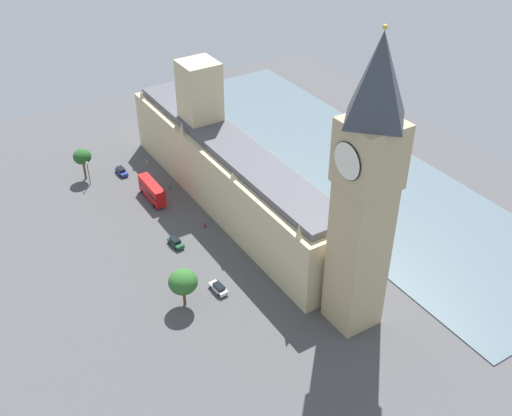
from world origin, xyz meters
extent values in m
plane|color=#4C4C4F|center=(0.00, 0.00, 0.00)|extent=(148.60, 148.60, 0.00)
cube|color=slate|center=(-35.35, 0.00, 0.12)|extent=(40.05, 133.74, 0.25)
cube|color=#CCBA8E|center=(-2.00, 0.00, 7.68)|extent=(13.41, 78.60, 15.37)
cube|color=#CCBA8E|center=(-2.00, -14.15, 15.50)|extent=(8.37, 8.37, 31.00)
cube|color=#4C4C54|center=(-2.00, 0.00, 16.17)|extent=(10.19, 75.45, 1.60)
cone|color=#CCBA8E|center=(4.31, -35.37, 16.55)|extent=(1.20, 1.20, 2.36)
cone|color=#CCBA8E|center=(4.31, -11.79, 16.95)|extent=(1.20, 1.20, 3.17)
cone|color=#CCBA8E|center=(4.31, 11.79, 16.30)|extent=(1.20, 1.20, 1.86)
cone|color=#CCBA8E|center=(4.31, 35.37, 16.94)|extent=(1.20, 1.20, 3.14)
cube|color=tan|center=(-1.93, 44.52, 14.86)|extent=(8.00, 8.00, 29.73)
cube|color=tan|center=(-1.93, 44.52, 35.31)|extent=(8.80, 8.80, 11.16)
cylinder|color=silver|center=(2.63, 44.52, 35.31)|extent=(0.25, 6.08, 6.08)
torus|color=black|center=(2.63, 44.52, 35.31)|extent=(0.24, 6.32, 6.32)
cylinder|color=silver|center=(-1.93, 39.96, 35.31)|extent=(6.08, 0.25, 6.08)
torus|color=black|center=(-1.93, 39.96, 35.31)|extent=(6.32, 0.24, 6.32)
pyramid|color=#383D47|center=(-1.93, 44.52, 47.86)|extent=(8.80, 8.80, 13.93)
sphere|color=gold|center=(-1.93, 44.52, 55.22)|extent=(0.80, 0.80, 0.80)
cube|color=navy|center=(15.06, -27.20, 0.72)|extent=(1.96, 4.59, 0.75)
cube|color=black|center=(15.07, -27.43, 1.42)|extent=(1.58, 2.59, 0.65)
cylinder|color=black|center=(14.20, -25.80, 0.34)|extent=(0.28, 0.69, 0.68)
cylinder|color=black|center=(15.79, -25.72, 0.34)|extent=(0.28, 0.69, 0.68)
cylinder|color=black|center=(14.34, -28.68, 0.34)|extent=(0.28, 0.69, 0.68)
cylinder|color=black|center=(15.92, -28.61, 0.34)|extent=(0.28, 0.69, 0.68)
cube|color=red|center=(13.11, -12.14, 2.65)|extent=(2.51, 10.50, 4.20)
cube|color=black|center=(13.11, -12.14, 2.73)|extent=(2.57, 10.10, 0.70)
cylinder|color=black|center=(14.26, -15.82, 0.55)|extent=(0.35, 1.10, 1.10)
cylinder|color=black|center=(11.96, -15.81, 0.55)|extent=(0.35, 1.10, 1.10)
cylinder|color=black|center=(14.27, -8.47, 0.55)|extent=(0.35, 1.10, 1.10)
cylinder|color=black|center=(11.97, -8.46, 0.55)|extent=(0.35, 1.10, 1.10)
cube|color=#19472D|center=(16.30, 7.23, 0.72)|extent=(2.16, 4.55, 0.75)
cube|color=black|center=(16.32, 7.01, 1.42)|extent=(1.71, 2.59, 0.65)
cylinder|color=black|center=(15.37, 8.57, 0.34)|extent=(0.31, 0.70, 0.68)
cylinder|color=black|center=(16.99, 8.71, 0.34)|extent=(0.31, 0.70, 0.68)
cylinder|color=black|center=(15.61, 5.76, 0.34)|extent=(0.31, 0.70, 0.68)
cylinder|color=black|center=(17.23, 5.90, 0.34)|extent=(0.31, 0.70, 0.68)
cube|color=silver|center=(15.61, 24.96, 0.72)|extent=(2.10, 4.62, 0.75)
cube|color=black|center=(15.59, 25.18, 1.42)|extent=(1.65, 2.63, 0.65)
cylinder|color=black|center=(16.51, 23.60, 0.34)|extent=(0.31, 0.70, 0.68)
cylinder|color=black|center=(14.96, 23.46, 0.34)|extent=(0.31, 0.70, 0.68)
cylinder|color=black|center=(16.26, 26.45, 0.34)|extent=(0.31, 0.70, 0.68)
cylinder|color=black|center=(14.71, 26.32, 0.34)|extent=(0.31, 0.70, 0.68)
cylinder|color=maroon|center=(7.82, 4.66, 0.65)|extent=(0.60, 0.60, 1.29)
sphere|color=#8C6647|center=(7.82, 4.66, 1.42)|extent=(0.25, 0.25, 0.25)
cube|color=#336B60|center=(7.66, 4.88, 0.71)|extent=(0.30, 0.26, 0.23)
cylinder|color=#336B60|center=(7.70, -13.88, 0.64)|extent=(0.59, 0.59, 1.28)
sphere|color=#8C6647|center=(7.70, -13.88, 1.40)|extent=(0.25, 0.25, 0.25)
cube|color=#336B60|center=(7.54, -14.11, 0.70)|extent=(0.30, 0.25, 0.23)
cylinder|color=gray|center=(7.83, -27.69, 0.69)|extent=(0.65, 0.65, 1.38)
sphere|color=tan|center=(7.83, -27.69, 1.52)|extent=(0.27, 0.27, 0.27)
cube|color=navy|center=(8.03, -27.90, 0.76)|extent=(0.30, 0.29, 0.25)
cylinder|color=brown|center=(22.93, 24.85, 1.84)|extent=(0.56, 0.56, 3.67)
ellipsoid|color=#2D6628|center=(22.93, 24.85, 5.77)|extent=(5.59, 5.59, 4.75)
cylinder|color=brown|center=(23.56, -30.13, 2.32)|extent=(0.56, 0.56, 4.65)
ellipsoid|color=#235623|center=(23.56, -30.13, 6.34)|extent=(4.50, 4.50, 3.83)
cylinder|color=black|center=(23.61, -26.65, 3.00)|extent=(0.18, 0.18, 5.99)
sphere|color=#F2EAC6|center=(23.61, -26.65, 6.27)|extent=(0.56, 0.56, 0.56)
camera|label=1|loc=(57.66, 106.53, 82.67)|focal=43.37mm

